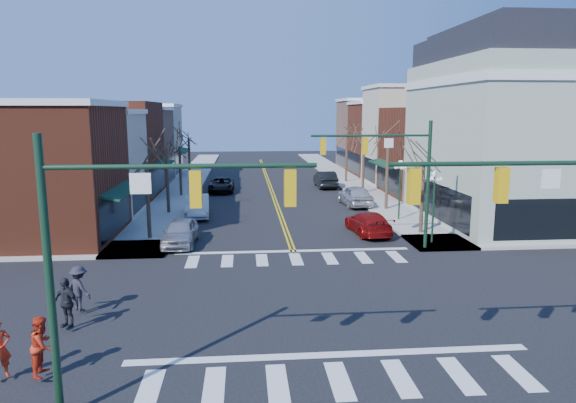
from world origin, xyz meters
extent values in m
plane|color=black|center=(0.00, 0.00, 0.00)|extent=(160.00, 160.00, 0.00)
cube|color=#9E9B93|center=(-8.75, 20.00, 0.07)|extent=(3.50, 70.00, 0.15)
cube|color=#9E9B93|center=(8.75, 20.00, 0.07)|extent=(3.50, 70.00, 0.15)
cube|color=maroon|center=(-15.50, 11.75, 4.00)|extent=(10.00, 8.50, 8.00)
cube|color=#C0B79F|center=(-15.50, 19.50, 3.75)|extent=(10.00, 7.00, 7.50)
cube|color=maroon|center=(-15.50, 27.50, 4.25)|extent=(10.00, 9.00, 8.50)
cube|color=#8F654F|center=(-15.50, 35.75, 3.90)|extent=(10.00, 7.50, 7.80)
cube|color=#C0B79F|center=(-15.50, 43.50, 4.10)|extent=(10.00, 8.00, 8.20)
cube|color=maroon|center=(15.50, 25.75, 4.00)|extent=(10.00, 8.50, 8.00)
cube|color=#C0B79F|center=(15.50, 33.50, 5.00)|extent=(10.00, 7.00, 10.00)
cube|color=maroon|center=(15.50, 41.00, 4.25)|extent=(10.00, 8.00, 8.50)
cube|color=#8F654F|center=(15.50, 49.00, 4.50)|extent=(10.00, 8.00, 9.00)
cube|color=#A7B59D|center=(16.50, 14.50, 5.50)|extent=(12.00, 14.00, 11.00)
cube|color=white|center=(16.50, 14.50, 9.60)|extent=(12.25, 14.25, 0.50)
cube|color=black|center=(16.50, 14.50, 11.90)|extent=(11.40, 13.40, 1.80)
cube|color=black|center=(16.50, 14.50, 13.00)|extent=(9.80, 11.80, 0.60)
cylinder|color=#14331E|center=(-7.40, -7.40, 3.60)|extent=(0.20, 0.20, 7.20)
cylinder|color=#14331E|center=(-4.15, -7.40, 6.40)|extent=(6.50, 0.12, 0.12)
cube|color=gold|center=(-3.83, -7.40, 5.85)|extent=(0.28, 0.28, 0.90)
cube|color=gold|center=(-1.55, -7.40, 5.85)|extent=(0.28, 0.28, 0.90)
cylinder|color=#14331E|center=(4.15, -7.40, 6.40)|extent=(6.50, 0.12, 0.12)
cube|color=gold|center=(3.83, -7.40, 5.85)|extent=(0.28, 0.28, 0.90)
cube|color=gold|center=(1.55, -7.40, 5.85)|extent=(0.28, 0.28, 0.90)
cylinder|color=#14331E|center=(7.40, 7.40, 3.60)|extent=(0.20, 0.20, 7.20)
cylinder|color=#14331E|center=(4.15, 7.40, 6.40)|extent=(6.50, 0.12, 0.12)
cube|color=gold|center=(3.83, 7.40, 5.85)|extent=(0.28, 0.28, 0.90)
cube|color=gold|center=(1.55, 7.40, 5.85)|extent=(0.28, 0.28, 0.90)
cylinder|color=#14331E|center=(8.20, 8.50, 2.00)|extent=(0.12, 0.12, 4.00)
sphere|color=white|center=(8.20, 8.50, 4.15)|extent=(0.36, 0.36, 0.36)
cylinder|color=#14331E|center=(8.20, 15.00, 2.00)|extent=(0.12, 0.12, 4.00)
sphere|color=white|center=(8.20, 15.00, 4.15)|extent=(0.36, 0.36, 0.36)
cylinder|color=#382B21|center=(-8.40, 11.00, 2.38)|extent=(0.24, 0.24, 4.76)
cylinder|color=#382B21|center=(-8.40, 19.00, 2.52)|extent=(0.24, 0.24, 5.04)
cylinder|color=#382B21|center=(-8.40, 27.00, 2.27)|extent=(0.24, 0.24, 4.55)
cylinder|color=#382B21|center=(-8.40, 35.00, 2.45)|extent=(0.24, 0.24, 4.90)
cylinder|color=#382B21|center=(8.40, 11.00, 2.31)|extent=(0.24, 0.24, 4.62)
cylinder|color=#382B21|center=(8.40, 19.00, 2.59)|extent=(0.24, 0.24, 5.18)
cylinder|color=#382B21|center=(8.40, 27.00, 2.42)|extent=(0.24, 0.24, 4.83)
cylinder|color=#382B21|center=(8.40, 35.00, 2.48)|extent=(0.24, 0.24, 4.97)
imported|color=#A3A3A7|center=(-6.40, 9.69, 0.76)|extent=(1.94, 4.52, 1.52)
imported|color=silver|center=(-6.13, 17.83, 0.79)|extent=(1.98, 4.89, 1.58)
imported|color=black|center=(-4.84, 29.46, 0.70)|extent=(2.38, 5.04, 1.39)
imported|color=maroon|center=(5.13, 11.47, 0.71)|extent=(2.40, 5.04, 1.42)
imported|color=silver|center=(6.40, 21.21, 0.86)|extent=(2.35, 5.16, 1.72)
imported|color=black|center=(5.59, 31.54, 0.84)|extent=(1.85, 5.11, 1.68)
imported|color=red|center=(-8.54, -5.34, 1.03)|extent=(0.67, 0.86, 1.77)
imported|color=#212229|center=(-8.98, -1.95, 1.05)|extent=(1.13, 0.89, 1.80)
imported|color=#22212A|center=(-9.01, -0.43, 1.03)|extent=(1.30, 1.21, 1.76)
camera|label=1|loc=(-2.67, -19.73, 7.70)|focal=32.00mm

